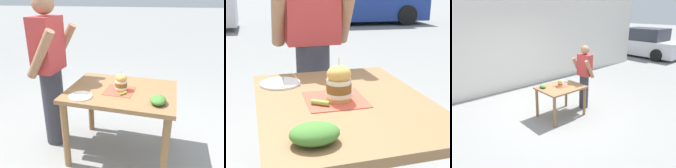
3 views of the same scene
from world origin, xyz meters
TOP-DOWN VIEW (x-y plane):
  - patio_table at (0.00, 0.00)m, footprint 0.82×1.07m
  - serving_paper at (-0.04, 0.01)m, footprint 0.29×0.29m
  - sandwich at (-0.02, -0.00)m, footprint 0.12×0.12m
  - pickle_spear at (-0.12, -0.04)m, footprint 0.08×0.07m
  - side_plate_with_forks at (-0.27, 0.33)m, footprint 0.22×0.22m
  - side_salad at (-0.22, -0.38)m, footprint 0.18×0.14m
  - diner_across_table at (0.01, 0.79)m, footprint 0.55×0.35m
  - parked_car_mid_block at (3.35, 8.92)m, footprint 4.32×2.08m

SIDE VIEW (x-z plane):
  - patio_table at x=0.00m, z-range 0.25..1.02m
  - parked_car_mid_block at x=3.35m, z-range -0.08..1.52m
  - serving_paper at x=-0.04m, z-range 0.77..0.77m
  - side_plate_with_forks at x=-0.27m, z-range 0.76..0.78m
  - pickle_spear at x=-0.12m, z-range 0.77..0.79m
  - side_salad at x=-0.22m, z-range 0.77..0.84m
  - sandwich at x=-0.02m, z-range 0.75..0.96m
  - diner_across_table at x=0.01m, z-range 0.04..1.73m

